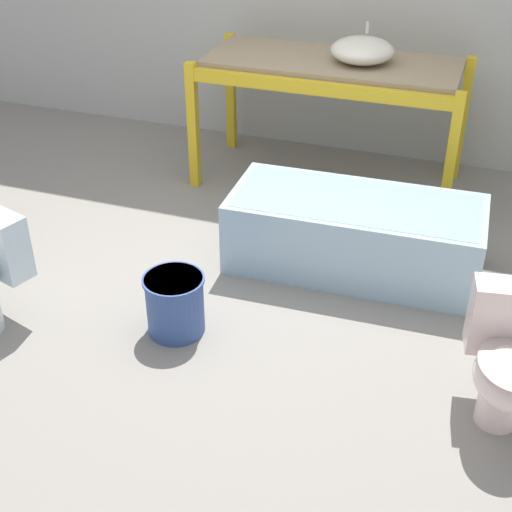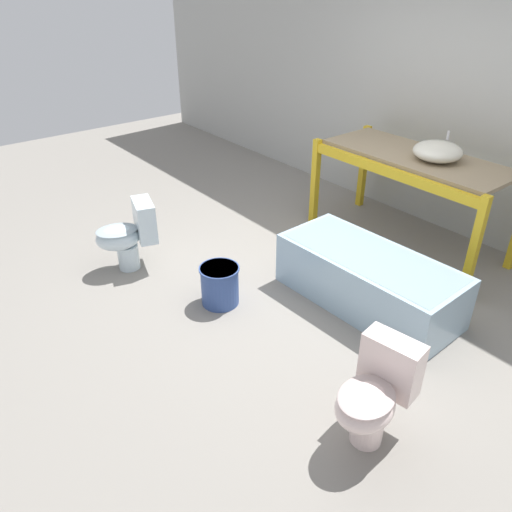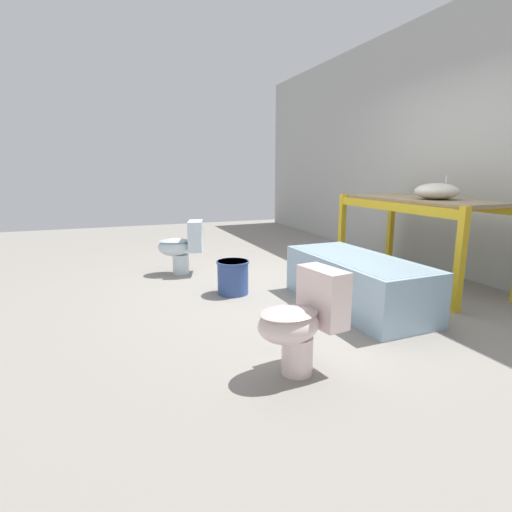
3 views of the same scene
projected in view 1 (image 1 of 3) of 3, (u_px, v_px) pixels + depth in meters
The scene contains 6 objects.
ground_plane at pixel (258, 265), 4.61m from camera, with size 12.00×12.00×0.00m, color gray.
shelving_rack at pixel (332, 78), 5.19m from camera, with size 1.96×0.86×0.97m.
sink_basin at pixel (362, 50), 5.02m from camera, with size 0.45×0.45×0.25m.
bathtub_main at pixel (355, 229), 4.46m from camera, with size 1.58×0.73×0.47m.
toilet_far at pixel (508, 360), 3.28m from camera, with size 0.42×0.60×0.66m.
bucket_white at pixel (175, 303), 3.95m from camera, with size 0.34×0.34×0.35m.
Camera 1 is at (1.26, -3.65, 2.52)m, focal length 50.00 mm.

